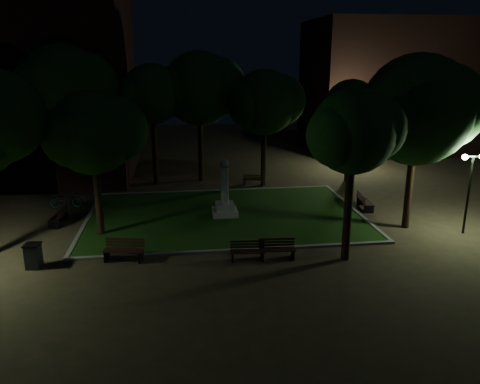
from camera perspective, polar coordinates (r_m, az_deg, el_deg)
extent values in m
plane|color=#413422|center=(24.68, -1.37, -4.43)|extent=(80.00, 80.00, 0.00)
cube|color=#1B3F0F|center=(26.54, -1.84, -2.85)|extent=(15.00, 10.00, 0.08)
cube|color=slate|center=(21.80, -0.48, -7.12)|extent=(15.40, 0.20, 0.12)
cube|color=slate|center=(31.39, -2.78, 0.18)|extent=(15.40, 0.20, 0.12)
cube|color=slate|center=(26.92, -18.18, -3.36)|extent=(0.20, 10.00, 0.12)
cube|color=slate|center=(28.27, 13.68, -2.08)|extent=(0.20, 10.00, 0.12)
cube|color=#ACA49E|center=(26.48, -1.85, -2.46)|extent=(1.40, 1.40, 0.30)
cube|color=#ACA49E|center=(26.37, -1.85, -1.74)|extent=(1.00, 1.00, 0.40)
cylinder|color=#ACA49E|center=(26.03, -1.88, 0.77)|extent=(0.44, 0.44, 2.00)
sphere|color=#ACA49E|center=(25.73, -1.90, 3.46)|extent=(0.50, 0.50, 0.50)
cube|color=black|center=(34.55, -25.38, 5.97)|extent=(5.00, 3.00, 7.00)
cylinder|color=black|center=(34.20, -26.09, 11.73)|extent=(5.00, 3.00, 5.00)
plane|color=orange|center=(35.68, -24.81, 6.31)|extent=(6.30, 0.00, 6.30)
cube|color=#47221B|center=(47.68, 18.29, 12.11)|extent=(16.00, 10.00, 12.00)
cylinder|color=black|center=(33.08, -10.38, 5.18)|extent=(0.36, 0.36, 5.08)
sphere|color=#184414|center=(32.60, -10.71, 11.67)|extent=(4.04, 4.04, 4.04)
sphere|color=#184414|center=(32.76, -8.90, 11.95)|extent=(3.23, 3.23, 3.23)
sphere|color=#184414|center=(32.36, -12.18, 11.38)|extent=(3.03, 3.03, 3.03)
cylinder|color=black|center=(32.47, 2.89, 4.64)|extent=(0.36, 0.36, 4.44)
sphere|color=#184414|center=(31.96, 2.98, 10.87)|extent=(4.39, 4.39, 4.39)
sphere|color=#184414|center=(32.36, 4.86, 11.08)|extent=(3.51, 3.51, 3.51)
sphere|color=#184414|center=(31.53, 1.48, 10.63)|extent=(3.30, 3.30, 3.30)
cylinder|color=black|center=(34.29, 13.05, 4.68)|extent=(0.36, 0.36, 4.23)
sphere|color=#184414|center=(33.82, 13.40, 10.08)|extent=(3.78, 3.78, 3.78)
sphere|color=#184414|center=(34.34, 14.79, 10.24)|extent=(3.02, 3.02, 3.02)
sphere|color=#184414|center=(33.29, 12.34, 9.89)|extent=(2.83, 2.83, 2.83)
cylinder|color=black|center=(25.69, 19.92, 0.69)|extent=(0.36, 0.36, 4.51)
sphere|color=#184414|center=(25.00, 20.77, 9.36)|extent=(5.51, 5.51, 5.51)
sphere|color=#184414|center=(25.84, 23.32, 9.50)|extent=(4.41, 4.41, 4.41)
sphere|color=#184414|center=(24.25, 18.75, 9.13)|extent=(4.14, 4.14, 4.14)
cylinder|color=black|center=(20.74, 13.03, -2.12)|extent=(0.36, 0.36, 4.63)
sphere|color=#184414|center=(19.97, 13.64, 7.16)|extent=(3.56, 3.56, 3.56)
sphere|color=#184414|center=(20.47, 15.81, 7.50)|extent=(2.85, 2.85, 2.85)
sphere|color=#184414|center=(19.46, 11.96, 6.74)|extent=(2.67, 2.67, 2.67)
cylinder|color=black|center=(32.74, -19.86, 4.49)|extent=(0.36, 0.36, 5.21)
sphere|color=#184414|center=(32.23, -20.59, 11.87)|extent=(5.42, 5.42, 5.42)
sphere|color=#184414|center=(32.15, -18.13, 12.26)|extent=(4.33, 4.33, 4.33)
sphere|color=#184414|center=(32.20, -22.60, 11.48)|extent=(4.06, 4.06, 4.06)
cylinder|color=black|center=(33.79, -4.84, 5.57)|extent=(0.36, 0.36, 5.04)
sphere|color=#184414|center=(33.30, -5.01, 12.46)|extent=(5.15, 5.15, 5.15)
sphere|color=#184414|center=(33.57, -2.78, 12.71)|extent=(4.12, 4.12, 4.12)
sphere|color=#184414|center=(32.97, -6.80, 12.20)|extent=(3.86, 3.86, 3.86)
cylinder|color=black|center=(24.13, -16.89, -0.64)|extent=(0.36, 0.36, 3.99)
sphere|color=#184414|center=(23.45, -17.52, 6.88)|extent=(4.02, 4.02, 4.02)
sphere|color=#184414|center=(23.48, -15.03, 7.34)|extent=(3.22, 3.22, 3.22)
sphere|color=#184414|center=(23.32, -19.58, 6.41)|extent=(3.01, 3.01, 3.01)
cylinder|color=black|center=(26.02, 26.04, -0.42)|extent=(0.12, 0.12, 3.97)
cylinder|color=black|center=(25.58, 26.58, 3.85)|extent=(0.90, 0.08, 0.08)
sphere|color=#D8FFD8|center=(25.34, 25.74, 3.85)|extent=(0.28, 0.28, 0.28)
cylinder|color=black|center=(36.02, -21.72, 4.41)|extent=(0.12, 0.12, 4.14)
cylinder|color=black|center=(35.70, -22.06, 7.66)|extent=(0.90, 0.08, 0.08)
sphere|color=#D8FFD8|center=(35.81, -22.77, 7.61)|extent=(0.28, 0.28, 0.28)
sphere|color=#D8FFD8|center=(35.59, -21.36, 7.71)|extent=(0.28, 0.28, 0.28)
cylinder|color=black|center=(38.13, 13.67, 5.63)|extent=(0.12, 0.12, 4.06)
cylinder|color=black|center=(37.83, 13.87, 8.65)|extent=(0.90, 0.08, 0.08)
sphere|color=#D8FFD8|center=(37.67, 13.23, 8.66)|extent=(0.28, 0.28, 0.28)
sphere|color=#D8FFD8|center=(37.99, 14.51, 8.64)|extent=(0.28, 0.28, 0.28)
cube|color=black|center=(20.81, -0.94, -7.83)|extent=(0.10, 0.53, 0.42)
cube|color=black|center=(20.90, 2.77, -7.74)|extent=(0.10, 0.53, 0.42)
cube|color=black|center=(20.57, 0.97, -7.47)|extent=(1.53, 0.21, 0.04)
cube|color=black|center=(20.69, 0.94, -7.32)|extent=(1.53, 0.21, 0.04)
cube|color=black|center=(20.81, 0.92, -7.17)|extent=(1.53, 0.21, 0.04)
cube|color=black|center=(20.93, 0.89, -7.03)|extent=(1.53, 0.21, 0.04)
cube|color=black|center=(20.95, 0.88, -6.73)|extent=(1.53, 0.17, 0.09)
cube|color=black|center=(20.90, 0.88, -6.39)|extent=(1.53, 0.17, 0.09)
cube|color=black|center=(20.85, 0.88, -6.05)|extent=(1.53, 0.17, 0.09)
cube|color=black|center=(20.99, 2.65, -7.61)|extent=(0.10, 0.55, 0.44)
cube|color=black|center=(21.18, 6.45, -7.47)|extent=(0.10, 0.55, 0.44)
cube|color=black|center=(20.79, 4.66, -7.20)|extent=(1.60, 0.19, 0.04)
cube|color=black|center=(20.91, 4.60, -7.05)|extent=(1.60, 0.19, 0.04)
cube|color=black|center=(21.04, 4.55, -6.90)|extent=(1.60, 0.19, 0.04)
cube|color=black|center=(21.17, 4.49, -6.76)|extent=(1.60, 0.19, 0.04)
cube|color=black|center=(21.18, 4.47, -6.44)|extent=(1.60, 0.16, 0.10)
cube|color=black|center=(21.13, 4.48, -6.09)|extent=(1.60, 0.16, 0.10)
cube|color=black|center=(21.08, 4.49, -5.74)|extent=(1.60, 0.16, 0.10)
cube|color=black|center=(21.65, -15.93, -7.42)|extent=(0.19, 0.61, 0.49)
cube|color=black|center=(21.18, -11.97, -7.67)|extent=(0.19, 0.61, 0.49)
cube|color=black|center=(21.09, -14.22, -7.17)|extent=(1.75, 0.46, 0.04)
cube|color=black|center=(21.23, -14.09, -7.01)|extent=(1.75, 0.46, 0.04)
cube|color=black|center=(21.36, -13.96, -6.85)|extent=(1.75, 0.46, 0.04)
cube|color=black|center=(21.50, -13.84, -6.69)|extent=(1.75, 0.46, 0.04)
cube|color=black|center=(21.51, -13.80, -6.36)|extent=(1.74, 0.43, 0.11)
cube|color=black|center=(21.46, -13.83, -5.97)|extent=(1.74, 0.43, 0.11)
cube|color=black|center=(21.40, -13.86, -5.59)|extent=(1.74, 0.43, 0.11)
cube|color=black|center=(27.65, -20.79, -2.75)|extent=(0.55, 0.11, 0.44)
cube|color=black|center=(26.40, -21.70, -3.73)|extent=(0.55, 0.11, 0.44)
cube|color=black|center=(27.02, -21.73, -2.76)|extent=(0.23, 1.60, 0.04)
cube|color=black|center=(26.98, -21.45, -2.77)|extent=(0.23, 1.60, 0.04)
cube|color=black|center=(26.93, -21.16, -2.77)|extent=(0.23, 1.60, 0.04)
cube|color=black|center=(26.89, -20.88, -2.77)|extent=(0.23, 1.60, 0.04)
cube|color=black|center=(26.84, -20.78, -2.57)|extent=(0.20, 1.60, 0.10)
cube|color=black|center=(26.79, -20.81, -2.28)|extent=(0.20, 1.60, 0.10)
cube|color=black|center=(26.75, -20.84, -2.00)|extent=(0.20, 1.60, 0.10)
cube|color=black|center=(27.94, 15.44, -2.04)|extent=(0.59, 0.12, 0.47)
cube|color=black|center=(29.31, 14.60, -1.13)|extent=(0.59, 0.12, 0.47)
cube|color=black|center=(28.62, 15.50, -1.10)|extent=(0.27, 1.72, 0.04)
cube|color=black|center=(28.57, 15.21, -1.10)|extent=(0.27, 1.72, 0.04)
cube|color=black|center=(28.53, 14.92, -1.11)|extent=(0.27, 1.72, 0.04)
cube|color=black|center=(28.49, 14.63, -1.11)|extent=(0.27, 1.72, 0.04)
cube|color=black|center=(28.44, 14.52, -0.91)|extent=(0.24, 1.72, 0.10)
cube|color=black|center=(28.40, 14.54, -0.62)|extent=(0.24, 1.72, 0.10)
cube|color=black|center=(28.36, 14.56, -0.33)|extent=(0.24, 1.72, 0.10)
cube|color=black|center=(32.78, 2.80, 1.13)|extent=(0.21, 0.50, 0.41)
cube|color=black|center=(32.98, 0.57, 1.24)|extent=(0.21, 0.50, 0.41)
cube|color=black|center=(33.01, 1.74, 1.63)|extent=(1.43, 0.55, 0.04)
cube|color=black|center=(32.89, 1.71, 1.58)|extent=(1.43, 0.55, 0.04)
cube|color=black|center=(32.77, 1.67, 1.52)|extent=(1.43, 0.55, 0.04)
cube|color=black|center=(32.64, 1.63, 1.46)|extent=(1.43, 0.55, 0.04)
cube|color=black|center=(32.57, 1.62, 1.60)|extent=(1.42, 0.52, 0.09)
cube|color=black|center=(32.54, 1.62, 1.82)|extent=(1.42, 0.52, 0.09)
cube|color=black|center=(32.50, 1.62, 2.04)|extent=(1.42, 0.52, 0.09)
cube|color=black|center=(21.87, -23.87, -7.22)|extent=(0.63, 0.63, 1.02)
cube|color=black|center=(21.68, -24.04, -5.89)|extent=(0.71, 0.71, 0.07)
imported|color=black|center=(29.68, -20.45, -0.90)|extent=(1.92, 0.73, 1.00)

